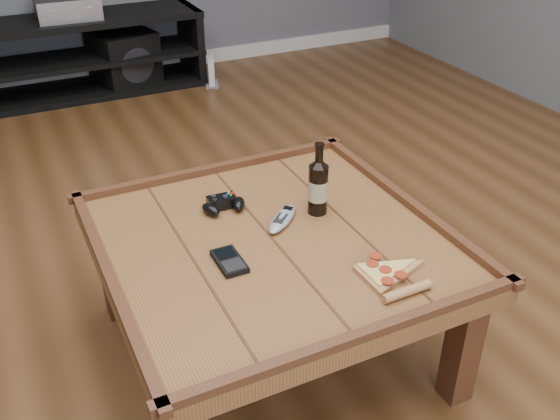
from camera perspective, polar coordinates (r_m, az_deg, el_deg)
name	(u,v)px	position (r m, az deg, el deg)	size (l,w,h in m)	color
ground	(273,350)	(2.16, -0.61, -12.64)	(6.00, 6.00, 0.00)	#492C14
baseboard	(92,73)	(4.68, -16.85, 11.90)	(5.00, 0.02, 0.10)	silver
coffee_table	(273,255)	(1.91, -0.68, -4.14)	(1.03, 1.03, 0.48)	brown
media_console	(94,55)	(4.39, -16.62, 13.43)	(1.40, 0.45, 0.50)	black
beer_bottle	(318,185)	(1.96, 3.50, 2.26)	(0.06, 0.06, 0.24)	black
game_controller	(223,204)	(2.02, -5.19, 0.53)	(0.16, 0.11, 0.04)	black
pizza_slice	(388,275)	(1.74, 9.86, -5.91)	(0.17, 0.27, 0.03)	#B0804D
smartphone	(229,261)	(1.77, -4.65, -4.68)	(0.07, 0.13, 0.02)	black
remote_control	(282,219)	(1.94, 0.21, -0.80)	(0.17, 0.16, 0.03)	gray
av_receiver	(68,7)	(4.29, -18.85, 17.15)	(0.39, 0.33, 0.13)	black
subwoofer	(125,59)	(4.46, -14.02, 13.25)	(0.45, 0.45, 0.37)	black
game_console	(211,73)	(4.40, -6.31, 12.38)	(0.13, 0.18, 0.20)	slate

